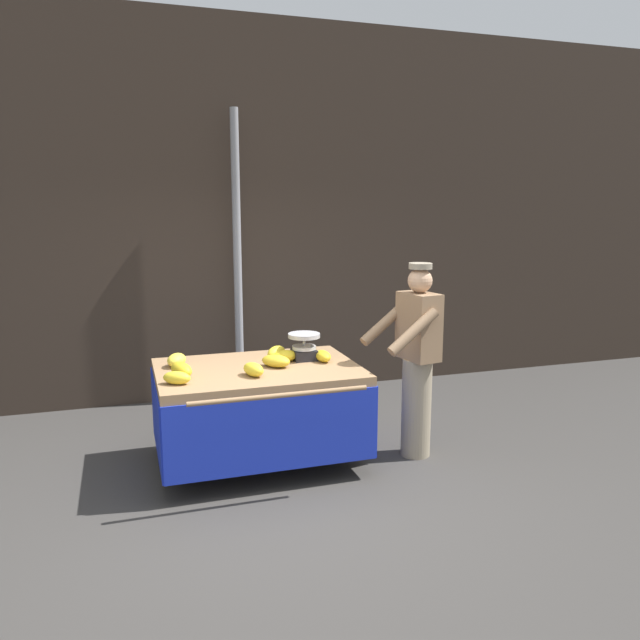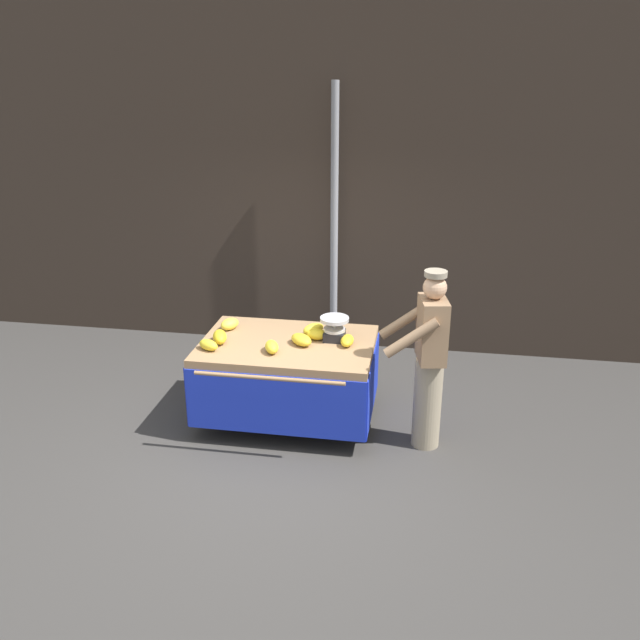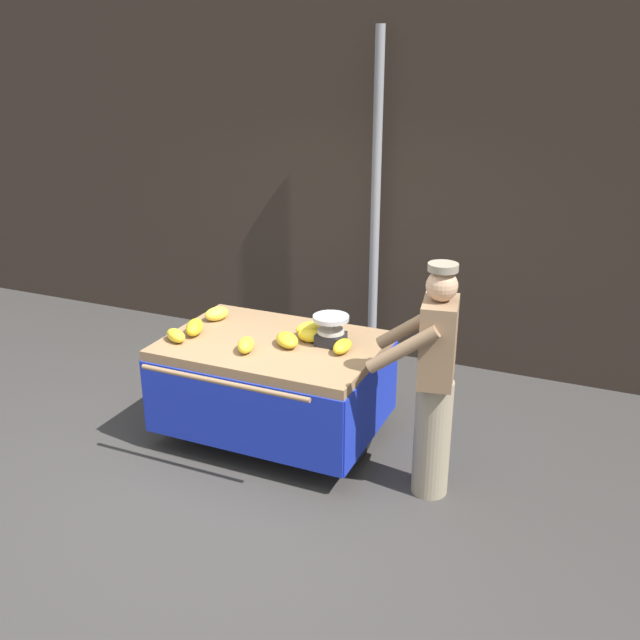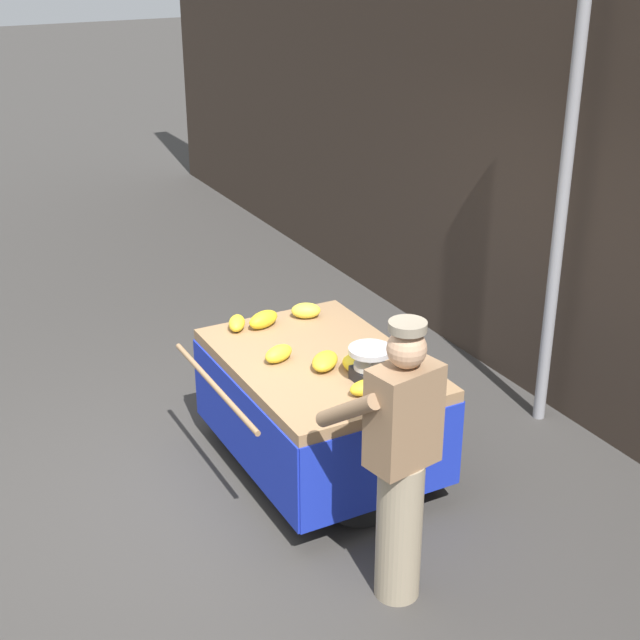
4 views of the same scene
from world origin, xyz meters
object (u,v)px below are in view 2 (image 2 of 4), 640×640
Objects in this scene: banana_bunch_2 at (230,324)px; vendor_person at (429,360)px; banana_bunch_4 at (301,340)px; banana_bunch_7 at (272,347)px; banana_bunch_6 at (208,345)px; banana_cart at (288,363)px; banana_bunch_1 at (220,337)px; banana_bunch_0 at (347,341)px; street_pole at (334,225)px; banana_bunch_3 at (313,329)px; banana_bunch_5 at (317,334)px; weighing_scale at (334,329)px.

banana_bunch_2 is 2.05m from vendor_person.
banana_bunch_4 is 0.33m from banana_bunch_7.
banana_bunch_6 is 0.13× the size of vendor_person.
banana_bunch_7 reaches higher than banana_cart.
vendor_person is at bearing -3.14° from banana_bunch_1.
vendor_person is (1.99, -0.11, -0.05)m from banana_bunch_1.
banana_bunch_2 is 0.96× the size of banana_bunch_7.
banana_bunch_0 is 1.31m from banana_bunch_6.
banana_bunch_6 is 0.96× the size of banana_bunch_7.
street_pole is 1.94m from banana_bunch_2.
banana_bunch_0 is (0.40, -1.82, -0.70)m from street_pole.
banana_bunch_2 is at bearing 170.34° from banana_bunch_0.
banana_bunch_4 is at bearing 5.80° from banana_bunch_1.
banana_bunch_1 is 1.00× the size of banana_bunch_4.
banana_bunch_3 reaches higher than banana_bunch_5.
banana_bunch_3 is 1.05m from banana_bunch_6.
banana_bunch_5 is at bearing 23.23° from banana_cart.
banana_bunch_6 is (-0.87, -2.15, -0.70)m from street_pole.
banana_bunch_1 is at bearing -173.47° from banana_bunch_0.
banana_bunch_3 reaches higher than banana_bunch_2.
banana_bunch_5 is 0.90× the size of banana_bunch_7.
street_pole is 2.09m from banana_cart.
weighing_scale is 1.18× the size of banana_bunch_3.
vendor_person reaches higher than banana_bunch_1.
banana_bunch_0 is 0.81m from vendor_person.
vendor_person reaches higher than banana_bunch_7.
banana_bunch_2 is 0.74m from banana_bunch_7.
banana_bunch_3 is at bearing 0.04° from banana_bunch_2.
banana_bunch_2 is (-0.83, -1.61, -0.69)m from street_pole.
banana_bunch_4 is (0.79, -0.27, -0.00)m from banana_bunch_2.
banana_bunch_3 is at bearing 115.60° from banana_bunch_5.
banana_bunch_7 is (-0.24, -0.22, 0.00)m from banana_bunch_4.
banana_bunch_2 reaches higher than banana_bunch_7.
banana_bunch_2 is at bearing 160.49° from banana_cart.
vendor_person is at bearing -9.60° from banana_cart.
banana_cart is 6.56× the size of banana_bunch_4.
banana_bunch_3 reaches higher than banana_bunch_4.
banana_bunch_4 is at bearing -15.23° from banana_cart.
banana_bunch_3 is at bearing 46.53° from banana_cart.
banana_bunch_6 reaches higher than banana_bunch_0.
banana_bunch_0 is 0.90× the size of banana_bunch_1.
banana_cart is 8.34× the size of banana_bunch_5.
banana_bunch_2 is 0.92m from banana_bunch_5.
banana_bunch_4 is at bearing -150.61° from weighing_scale.
street_pole is 2.49m from vendor_person.
banana_bunch_1 is at bearing 176.86° from vendor_person.
weighing_scale is 1.21× the size of banana_bunch_0.
banana_bunch_4 reaches higher than banana_bunch_0.
banana_bunch_5 is at bearing -64.40° from banana_bunch_3.
weighing_scale is at bearing 36.07° from banana_bunch_7.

